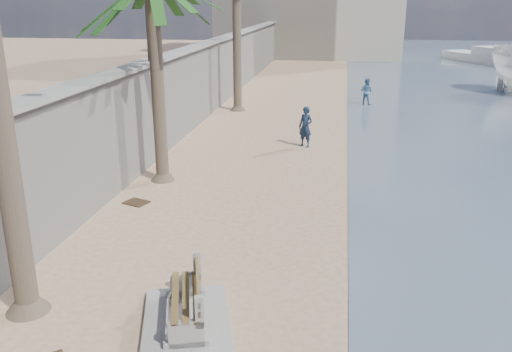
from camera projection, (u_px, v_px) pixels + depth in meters
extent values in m
cube|color=gray|center=(205.00, 81.00, 27.20)|extent=(0.45, 70.00, 3.50)
cube|color=gray|center=(204.00, 44.00, 26.63)|extent=(0.80, 70.00, 0.12)
cube|color=gray|center=(187.00, 321.00, 9.98)|extent=(2.15, 2.64, 0.13)
cylinder|color=brown|center=(158.00, 84.00, 16.91)|extent=(0.42, 0.42, 6.31)
cylinder|color=brown|center=(237.00, 24.00, 27.55)|extent=(0.44, 0.44, 8.89)
imported|color=#15243B|center=(306.00, 124.00, 21.60)|extent=(0.82, 0.73, 1.88)
imported|color=#507AA6|center=(366.00, 90.00, 30.28)|extent=(0.98, 0.89, 1.64)
cube|color=#382616|center=(136.00, 202.00, 15.90)|extent=(0.82, 0.74, 0.03)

